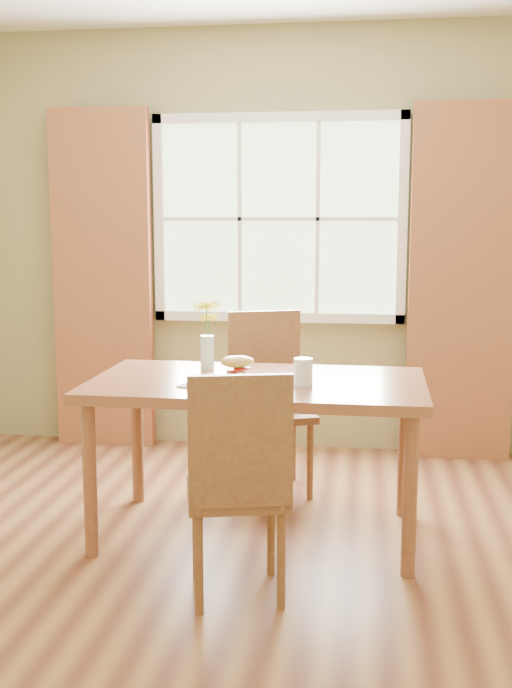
{
  "coord_description": "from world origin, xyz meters",
  "views": [
    {
      "loc": [
        0.56,
        -3.3,
        1.51
      ],
      "look_at": [
        0.07,
        0.3,
        0.94
      ],
      "focal_mm": 42.0,
      "sensor_mm": 36.0,
      "label": 1
    }
  ],
  "objects_px": {
    "dining_table": "(257,396)",
    "chair_near": "(238,477)",
    "flower_vase": "(207,328)",
    "croissant_sandwich": "(237,369)",
    "water_glass": "(303,373)",
    "chair_far": "(269,393)"
  },
  "relations": [
    {
      "from": "chair_near",
      "to": "flower_vase",
      "type": "xyz_separation_m",
      "value": [
        -0.3,
        0.93,
        0.45
      ]
    },
    {
      "from": "croissant_sandwich",
      "to": "water_glass",
      "type": "distance_m",
      "value": 0.3
    },
    {
      "from": "dining_table",
      "to": "chair_near",
      "type": "relative_size",
      "value": 1.67
    },
    {
      "from": "chair_near",
      "to": "croissant_sandwich",
      "type": "xyz_separation_m",
      "value": [
        -0.09,
        0.57,
        0.32
      ]
    },
    {
      "from": "chair_far",
      "to": "water_glass",
      "type": "distance_m",
      "value": 0.89
    },
    {
      "from": "dining_table",
      "to": "flower_vase",
      "type": "height_order",
      "value": "flower_vase"
    },
    {
      "from": "dining_table",
      "to": "chair_near",
      "type": "bearing_deg",
      "value": -87.65
    },
    {
      "from": "chair_near",
      "to": "croissant_sandwich",
      "type": "distance_m",
      "value": 0.66
    },
    {
      "from": "dining_table",
      "to": "chair_far",
      "type": "distance_m",
      "value": 0.71
    },
    {
      "from": "dining_table",
      "to": "chair_near",
      "type": "height_order",
      "value": "chair_near"
    },
    {
      "from": "chair_near",
      "to": "croissant_sandwich",
      "type": "height_order",
      "value": "chair_near"
    },
    {
      "from": "dining_table",
      "to": "flower_vase",
      "type": "xyz_separation_m",
      "value": [
        -0.28,
        0.23,
        0.29
      ]
    },
    {
      "from": "chair_near",
      "to": "flower_vase",
      "type": "bearing_deg",
      "value": 94.2
    },
    {
      "from": "flower_vase",
      "to": "water_glass",
      "type": "bearing_deg",
      "value": -33.88
    },
    {
      "from": "dining_table",
      "to": "water_glass",
      "type": "distance_m",
      "value": 0.28
    },
    {
      "from": "dining_table",
      "to": "chair_near",
      "type": "distance_m",
      "value": 0.72
    },
    {
      "from": "croissant_sandwich",
      "to": "flower_vase",
      "type": "bearing_deg",
      "value": 99.82
    },
    {
      "from": "croissant_sandwich",
      "to": "dining_table",
      "type": "bearing_deg",
      "value": 39.88
    },
    {
      "from": "chair_near",
      "to": "water_glass",
      "type": "height_order",
      "value": "chair_near"
    },
    {
      "from": "croissant_sandwich",
      "to": "water_glass",
      "type": "height_order",
      "value": "croissant_sandwich"
    },
    {
      "from": "croissant_sandwich",
      "to": "water_glass",
      "type": "xyz_separation_m",
      "value": [
        0.3,
        0.02,
        -0.01
      ]
    },
    {
      "from": "chair_near",
      "to": "dining_table",
      "type": "bearing_deg",
      "value": 77.77
    }
  ]
}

